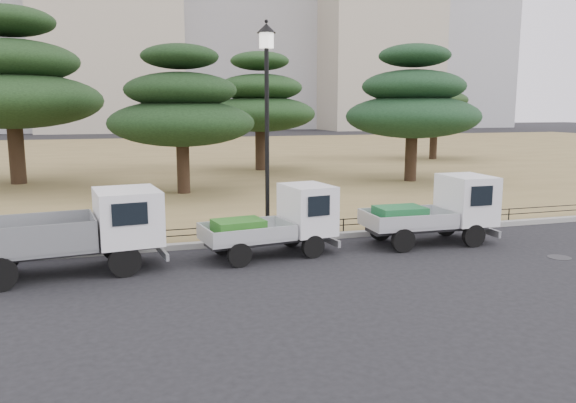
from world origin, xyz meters
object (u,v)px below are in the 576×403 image
object	(u,v)px
truck_kei_front	(279,221)
street_lamp	(267,95)
truck_large	(77,229)
truck_kei_rear	(438,210)

from	to	relation	value
truck_kei_front	street_lamp	distance (m)	3.73
truck_large	street_lamp	world-z (taller)	street_lamp
truck_kei_rear	truck_large	bearing A→B (deg)	-177.81
truck_large	truck_kei_front	size ratio (longest dim) A/B	1.27
truck_kei_front	truck_kei_rear	distance (m)	4.78
street_lamp	truck_kei_rear	bearing A→B (deg)	-20.25
truck_kei_rear	street_lamp	world-z (taller)	street_lamp
truck_kei_front	truck_kei_rear	world-z (taller)	truck_kei_rear
truck_kei_front	truck_kei_rear	size ratio (longest dim) A/B	0.97
truck_kei_front	truck_large	bearing A→B (deg)	173.91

